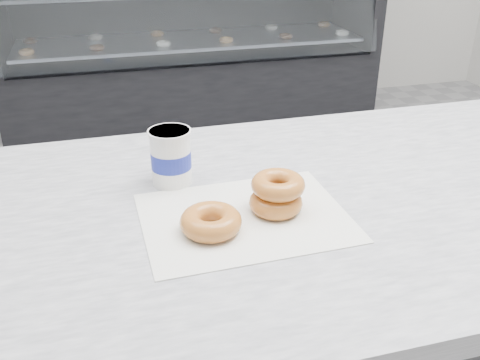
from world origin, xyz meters
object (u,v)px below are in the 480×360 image
object	(u,v)px
donut_stack	(277,194)
display_case	(191,53)
coffee_cup	(171,156)
donut_single	(211,221)
counter	(408,351)

from	to	relation	value
donut_stack	display_case	bearing A→B (deg)	82.80
donut_stack	coffee_cup	size ratio (longest dim) A/B	0.95
display_case	donut_single	size ratio (longest dim) A/B	24.07
donut_single	donut_stack	distance (m)	0.13
counter	donut_stack	distance (m)	0.60
display_case	coffee_cup	distance (m)	2.69
counter	coffee_cup	bearing A→B (deg)	166.94
display_case	donut_stack	distance (m)	2.81
donut_stack	coffee_cup	world-z (taller)	coffee_cup
display_case	counter	bearing A→B (deg)	-90.00
donut_single	display_case	bearing A→B (deg)	80.44
display_case	coffee_cup	size ratio (longest dim) A/B	22.67
coffee_cup	donut_stack	bearing A→B (deg)	-46.48
counter	display_case	world-z (taller)	display_case
coffee_cup	donut_single	bearing A→B (deg)	-82.09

